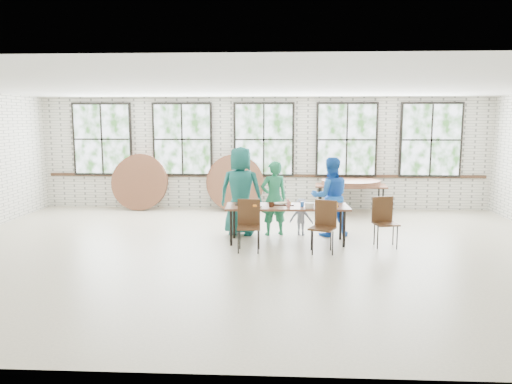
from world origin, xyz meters
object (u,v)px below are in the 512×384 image
(chair_near_left, at_px, (249,221))
(chair_near_right, at_px, (324,222))
(storage_table, at_px, (351,187))
(dining_table, at_px, (287,208))

(chair_near_left, bearing_deg, chair_near_right, -4.12)
(storage_table, bearing_deg, chair_near_left, -118.14)
(dining_table, xyz_separation_m, storage_table, (1.66, 3.18, -0.00))
(dining_table, distance_m, chair_near_left, 0.95)
(chair_near_left, height_order, storage_table, chair_near_left)
(chair_near_left, xyz_separation_m, chair_near_right, (1.38, -0.03, 0.00))
(dining_table, relative_size, chair_near_right, 2.55)
(dining_table, bearing_deg, chair_near_right, -45.75)
(storage_table, bearing_deg, dining_table, -113.59)
(dining_table, height_order, chair_near_left, chair_near_left)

